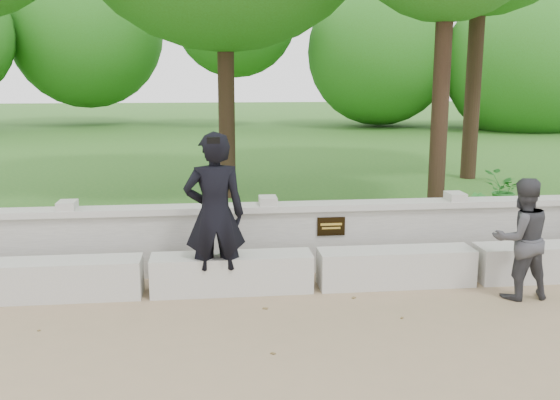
# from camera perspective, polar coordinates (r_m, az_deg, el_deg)

# --- Properties ---
(ground) EXTENTS (80.00, 80.00, 0.00)m
(ground) POSITION_cam_1_polar(r_m,az_deg,el_deg) (5.92, 6.40, -14.10)
(ground) COLOR #907858
(ground) RESTS_ON ground
(lawn) EXTENTS (40.00, 22.00, 0.25)m
(lawn) POSITION_cam_1_polar(r_m,az_deg,el_deg) (19.39, -2.84, 4.31)
(lawn) COLOR #235B1B
(lawn) RESTS_ON ground
(concrete_bench) EXTENTS (11.90, 0.45, 0.45)m
(concrete_bench) POSITION_cam_1_polar(r_m,az_deg,el_deg) (7.57, 3.22, -6.40)
(concrete_bench) COLOR beige
(concrete_bench) RESTS_ON ground
(parapet_wall) EXTENTS (12.50, 0.35, 0.90)m
(parapet_wall) POSITION_cam_1_polar(r_m,az_deg,el_deg) (8.16, 2.41, -3.31)
(parapet_wall) COLOR #BBB9B0
(parapet_wall) RESTS_ON ground
(man_main) EXTENTS (0.72, 0.64, 1.92)m
(man_main) POSITION_cam_1_polar(r_m,az_deg,el_deg) (7.17, -5.99, -1.37)
(man_main) COLOR black
(man_main) RESTS_ON ground
(visitor_left) EXTENTS (0.71, 0.57, 1.40)m
(visitor_left) POSITION_cam_1_polar(r_m,az_deg,el_deg) (7.63, 21.18, -3.31)
(visitor_left) COLOR #37373C
(visitor_left) RESTS_ON ground
(shrub_b) EXTENTS (0.41, 0.40, 0.59)m
(shrub_b) POSITION_cam_1_polar(r_m,az_deg,el_deg) (9.56, 17.79, -1.16)
(shrub_b) COLOR #287728
(shrub_b) RESTS_ON lawn
(shrub_c) EXTENTS (0.64, 0.57, 0.66)m
(shrub_c) POSITION_cam_1_polar(r_m,az_deg,el_deg) (11.40, 19.67, 0.88)
(shrub_c) COLOR #287728
(shrub_c) RESTS_ON lawn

